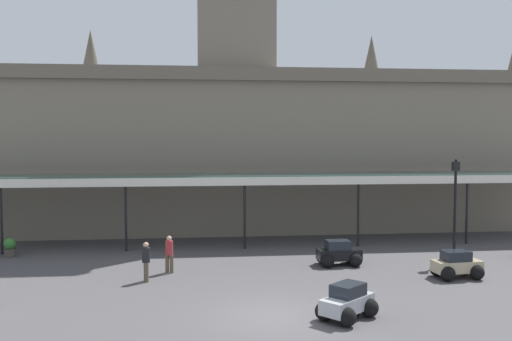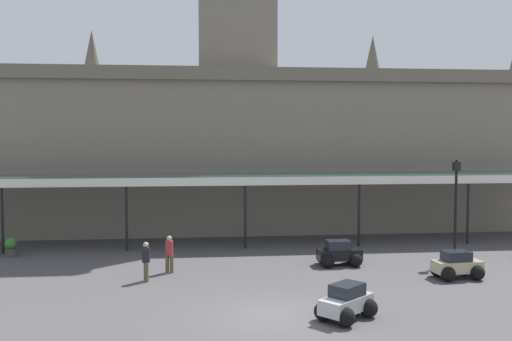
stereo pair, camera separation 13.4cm
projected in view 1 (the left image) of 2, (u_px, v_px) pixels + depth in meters
The scene contains 10 objects.
ground_plane at pixel (275, 316), 19.23m from camera, with size 140.00×140.00×0.00m, color #4B494C.
station_building at pixel (235, 138), 37.13m from camera, with size 40.78×6.85×20.08m.
entrance_canopy at pixel (243, 177), 31.66m from camera, with size 38.02×3.26×3.96m.
car_beige_sedan at pixel (457, 267), 24.29m from camera, with size 2.11×1.62×1.19m.
car_silver_sedan at pixel (347, 304), 18.89m from camera, with size 2.24×2.18×1.19m.
car_black_sedan at pixel (339, 255), 26.70m from camera, with size 2.08×1.57×1.19m.
pedestrian_crossing_forecourt at pixel (146, 260), 23.69m from camera, with size 0.34×0.38×1.67m.
pedestrian_beside_cars at pixel (169, 253), 25.18m from camera, with size 0.37×0.34×1.67m.
victorian_lamppost at pixel (455, 198), 27.46m from camera, with size 0.30×0.30×5.00m.
planter_by_canopy at pixel (10, 247), 28.51m from camera, with size 0.60×0.60×0.96m.
Camera 1 is at (-2.74, -18.70, 6.14)m, focal length 39.64 mm.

